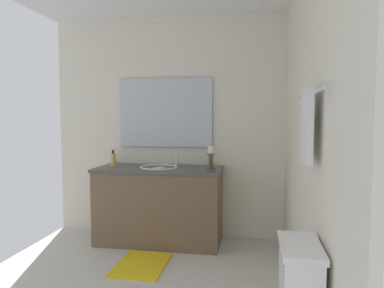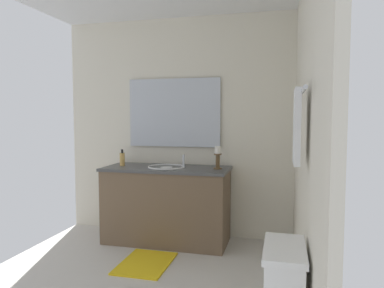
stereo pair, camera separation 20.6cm
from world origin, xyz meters
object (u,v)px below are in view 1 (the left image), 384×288
at_px(mirror, 165,113).
at_px(bath_mat, 142,265).
at_px(sink_basin, 159,171).
at_px(towel_bar, 311,93).
at_px(candle_holder_tall, 211,157).
at_px(towel_near_vanity, 307,126).
at_px(soap_bottle, 113,160).
at_px(vanity_cabinet, 159,205).

relative_size(mirror, bath_mat, 1.77).
bearing_deg(sink_basin, towel_bar, 37.40).
distance_m(candle_holder_tall, towel_bar, 1.92).
height_order(towel_bar, towel_near_vanity, towel_near_vanity).
bearing_deg(soap_bottle, towel_near_vanity, 46.64).
bearing_deg(towel_near_vanity, mirror, -147.11).
bearing_deg(candle_holder_tall, sink_basin, -88.84).
height_order(candle_holder_tall, towel_near_vanity, towel_near_vanity).
relative_size(towel_bar, bath_mat, 1.23).
distance_m(mirror, soap_bottle, 0.77).
height_order(mirror, towel_near_vanity, mirror).
height_order(vanity_cabinet, sink_basin, sink_basin).
bearing_deg(candle_holder_tall, towel_near_vanity, 22.91).
distance_m(soap_bottle, towel_bar, 2.53).
relative_size(soap_bottle, towel_bar, 0.24).
bearing_deg(towel_near_vanity, towel_bar, 90.00).
bearing_deg(towel_near_vanity, sink_basin, -142.99).
bearing_deg(candle_holder_tall, towel_bar, 23.43).
xyz_separation_m(vanity_cabinet, towel_bar, (1.68, 1.29, 1.06)).
relative_size(sink_basin, mirror, 0.38).
relative_size(sink_basin, towel_near_vanity, 1.04).
height_order(candle_holder_tall, soap_bottle, candle_holder_tall).
bearing_deg(soap_bottle, candle_holder_tall, 90.64).
distance_m(towel_near_vanity, bath_mat, 2.09).
height_order(vanity_cabinet, bath_mat, vanity_cabinet).
xyz_separation_m(candle_holder_tall, soap_bottle, (0.01, -1.06, -0.05)).
distance_m(sink_basin, bath_mat, 0.99).
distance_m(sink_basin, mirror, 0.68).
distance_m(candle_holder_tall, towel_near_vanity, 1.87).
relative_size(mirror, candle_holder_tall, 4.51).
bearing_deg(bath_mat, vanity_cabinet, -180.00).
height_order(soap_bottle, bath_mat, soap_bottle).
height_order(candle_holder_tall, bath_mat, candle_holder_tall).
bearing_deg(soap_bottle, sink_basin, 90.08).
bearing_deg(sink_basin, mirror, -179.80).
distance_m(towel_bar, bath_mat, 2.21).
xyz_separation_m(towel_bar, bath_mat, (-1.06, -1.29, -1.46)).
xyz_separation_m(vanity_cabinet, candle_holder_tall, (-0.01, 0.55, 0.53)).
bearing_deg(soap_bottle, mirror, 118.78).
distance_m(vanity_cabinet, mirror, 1.03).
height_order(sink_basin, towel_near_vanity, towel_near_vanity).
xyz_separation_m(mirror, candle_holder_tall, (0.27, 0.55, -0.46)).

